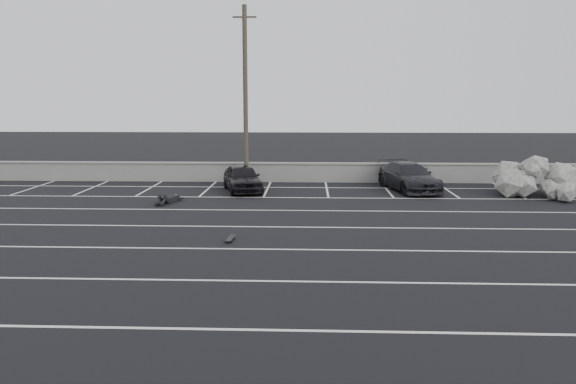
{
  "coord_description": "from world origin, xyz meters",
  "views": [
    {
      "loc": [
        0.12,
        -16.41,
        4.5
      ],
      "look_at": [
        -0.69,
        4.58,
        1.0
      ],
      "focal_mm": 35.0,
      "sensor_mm": 36.0,
      "label": 1
    }
  ],
  "objects_px": {
    "utility_pole": "(245,95)",
    "person": "(171,196)",
    "riprap_pile": "(550,181)",
    "car_left": "(242,178)",
    "car_right": "(409,177)",
    "trash_bin": "(422,176)",
    "skateboard": "(230,239)"
  },
  "relations": [
    {
      "from": "car_left",
      "to": "car_right",
      "type": "xyz_separation_m",
      "value": [
        8.22,
        0.57,
        0.02
      ]
    },
    {
      "from": "utility_pole",
      "to": "trash_bin",
      "type": "height_order",
      "value": "utility_pole"
    },
    {
      "from": "car_right",
      "to": "riprap_pile",
      "type": "relative_size",
      "value": 0.76
    },
    {
      "from": "riprap_pile",
      "to": "person",
      "type": "xyz_separation_m",
      "value": [
        -17.48,
        -2.43,
        -0.44
      ]
    },
    {
      "from": "car_left",
      "to": "person",
      "type": "xyz_separation_m",
      "value": [
        -2.83,
        -2.95,
        -0.43
      ]
    },
    {
      "from": "car_right",
      "to": "trash_bin",
      "type": "xyz_separation_m",
      "value": [
        0.96,
        1.7,
        -0.21
      ]
    },
    {
      "from": "utility_pole",
      "to": "person",
      "type": "bearing_deg",
      "value": -116.92
    },
    {
      "from": "car_right",
      "to": "skateboard",
      "type": "height_order",
      "value": "car_right"
    },
    {
      "from": "person",
      "to": "skateboard",
      "type": "relative_size",
      "value": 3.45
    },
    {
      "from": "skateboard",
      "to": "riprap_pile",
      "type": "bearing_deg",
      "value": 38.75
    },
    {
      "from": "trash_bin",
      "to": "riprap_pile",
      "type": "bearing_deg",
      "value": -27.13
    },
    {
      "from": "car_left",
      "to": "skateboard",
      "type": "height_order",
      "value": "car_left"
    },
    {
      "from": "skateboard",
      "to": "car_right",
      "type": "bearing_deg",
      "value": 59.28
    },
    {
      "from": "car_left",
      "to": "utility_pole",
      "type": "relative_size",
      "value": 0.42
    },
    {
      "from": "car_left",
      "to": "person",
      "type": "relative_size",
      "value": 1.56
    },
    {
      "from": "trash_bin",
      "to": "skateboard",
      "type": "relative_size",
      "value": 1.3
    },
    {
      "from": "trash_bin",
      "to": "riprap_pile",
      "type": "relative_size",
      "value": 0.15
    },
    {
      "from": "riprap_pile",
      "to": "person",
      "type": "relative_size",
      "value": 2.5
    },
    {
      "from": "trash_bin",
      "to": "car_left",
      "type": "bearing_deg",
      "value": -166.08
    },
    {
      "from": "skateboard",
      "to": "trash_bin",
      "type": "bearing_deg",
      "value": 60.13
    },
    {
      "from": "riprap_pile",
      "to": "skateboard",
      "type": "relative_size",
      "value": 8.64
    },
    {
      "from": "person",
      "to": "skateboard",
      "type": "distance_m",
      "value": 7.7
    },
    {
      "from": "car_left",
      "to": "utility_pole",
      "type": "bearing_deg",
      "value": 75.82
    },
    {
      "from": "riprap_pile",
      "to": "skateboard",
      "type": "distance_m",
      "value": 16.69
    },
    {
      "from": "car_left",
      "to": "riprap_pile",
      "type": "distance_m",
      "value": 14.66
    },
    {
      "from": "skateboard",
      "to": "car_left",
      "type": "bearing_deg",
      "value": 99.56
    },
    {
      "from": "riprap_pile",
      "to": "person",
      "type": "bearing_deg",
      "value": -172.08
    },
    {
      "from": "utility_pole",
      "to": "riprap_pile",
      "type": "xyz_separation_m",
      "value": [
        14.73,
        -2.98,
        -4.0
      ]
    },
    {
      "from": "car_left",
      "to": "utility_pole",
      "type": "height_order",
      "value": "utility_pole"
    },
    {
      "from": "trash_bin",
      "to": "skateboard",
      "type": "height_order",
      "value": "trash_bin"
    },
    {
      "from": "riprap_pile",
      "to": "trash_bin",
      "type": "bearing_deg",
      "value": 152.87
    },
    {
      "from": "car_right",
      "to": "person",
      "type": "xyz_separation_m",
      "value": [
        -11.05,
        -3.53,
        -0.45
      ]
    }
  ]
}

